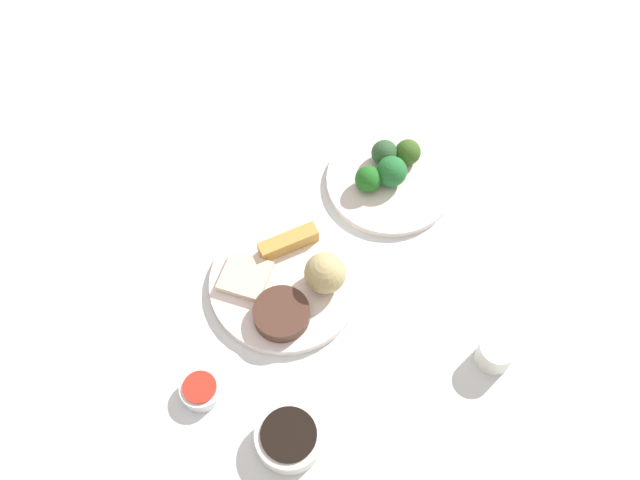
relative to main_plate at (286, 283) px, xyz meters
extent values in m
cube|color=white|center=(0.01, -0.01, -0.02)|extent=(2.20, 2.20, 0.02)
cylinder|color=white|center=(0.00, 0.00, 0.00)|extent=(0.25, 0.25, 0.02)
sphere|color=tan|center=(0.00, -0.07, 0.04)|extent=(0.07, 0.07, 0.07)
cube|color=gold|center=(0.07, 0.00, 0.02)|extent=(0.07, 0.10, 0.03)
cube|color=beige|center=(0.00, 0.07, 0.02)|extent=(0.09, 0.09, 0.01)
cylinder|color=#4A2D22|center=(-0.07, 0.00, 0.02)|extent=(0.09, 0.09, 0.02)
cylinder|color=white|center=(0.21, -0.17, 0.00)|extent=(0.23, 0.23, 0.01)
sphere|color=#246E33|center=(0.21, -0.17, 0.03)|extent=(0.06, 0.06, 0.06)
sphere|color=#375E20|center=(0.26, -0.20, 0.03)|extent=(0.05, 0.05, 0.05)
sphere|color=#2F5831|center=(0.25, -0.16, 0.03)|extent=(0.05, 0.05, 0.05)
sphere|color=#216A20|center=(0.20, -0.13, 0.03)|extent=(0.05, 0.05, 0.05)
cylinder|color=white|center=(-0.26, -0.03, 0.01)|extent=(0.10, 0.10, 0.03)
cylinder|color=black|center=(-0.26, -0.03, 0.03)|extent=(0.08, 0.08, 0.00)
cylinder|color=white|center=(-0.19, 0.11, 0.00)|extent=(0.06, 0.06, 0.02)
cylinder|color=red|center=(-0.19, 0.11, 0.02)|extent=(0.05, 0.05, 0.00)
cylinder|color=white|center=(-0.11, -0.34, 0.02)|extent=(0.06, 0.06, 0.05)
camera|label=1|loc=(-0.54, -0.09, 1.06)|focal=40.30mm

